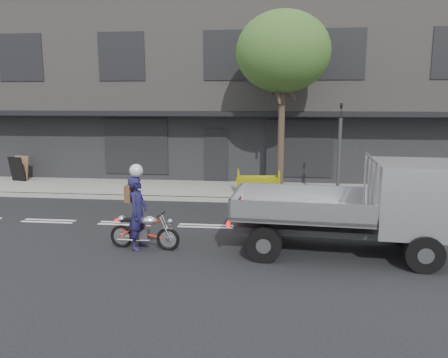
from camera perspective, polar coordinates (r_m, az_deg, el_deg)
ground at (r=12.75m, az=-2.42°, el=-6.18°), size 80.00×80.00×0.00m
sidewalk at (r=17.25m, az=-0.06°, el=-1.51°), size 32.00×3.20×0.15m
kerb at (r=15.70m, az=-0.71°, el=-2.71°), size 32.00×0.20×0.15m
building_main at (r=23.46m, az=1.76°, el=11.29°), size 26.00×10.00×8.00m
street_tree at (r=16.36m, az=7.72°, el=16.07°), size 3.40×3.40×6.74m
traffic_light_pole at (r=15.73m, az=14.78°, el=2.81°), size 0.12×0.12×3.50m
motorcycle at (r=10.94m, az=-10.36°, el=-6.58°), size 1.79×0.52×0.92m
rider at (r=10.87m, az=-11.20°, el=-4.37°), size 0.48×0.69×1.80m
flatbed_ute at (r=10.79m, az=21.21°, el=-2.63°), size 5.18×2.42×2.34m
construction_barrier at (r=16.23m, az=4.46°, el=-0.40°), size 1.67×0.80×0.90m
sandwich_board at (r=20.69m, az=-25.44°, el=1.18°), size 0.74×0.55×1.07m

